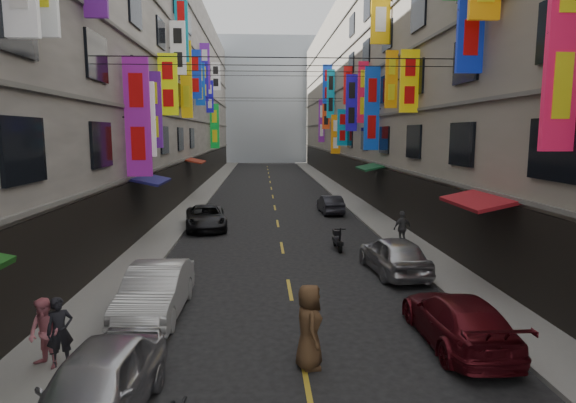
{
  "coord_description": "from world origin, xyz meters",
  "views": [
    {
      "loc": [
        -0.92,
        2.39,
        5.24
      ],
      "look_at": [
        -0.37,
        12.33,
        3.82
      ],
      "focal_mm": 30.0,
      "sensor_mm": 36.0,
      "label": 1
    }
  ],
  "objects": [
    {
      "name": "car_left_mid",
      "position": [
        -4.0,
        15.94,
        0.73
      ],
      "size": [
        1.63,
        4.45,
        1.46
      ],
      "primitive_type": "imported",
      "rotation": [
        0.0,
        0.0,
        -0.02
      ],
      "color": "silver",
      "rests_on": "ground"
    },
    {
      "name": "overhead_cables",
      "position": [
        0.0,
        30.0,
        8.8
      ],
      "size": [
        14.0,
        38.04,
        1.24
      ],
      "color": "black",
      "rests_on": "ground"
    },
    {
      "name": "building_row_left",
      "position": [
        -11.99,
        42.0,
        9.49
      ],
      "size": [
        10.14,
        90.0,
        19.0
      ],
      "color": "gray",
      "rests_on": "ground"
    },
    {
      "name": "shop_signage",
      "position": [
        -0.07,
        34.97,
        9.03
      ],
      "size": [
        14.0,
        55.0,
        12.48
      ],
      "color": "#0F13AF",
      "rests_on": "ground"
    },
    {
      "name": "haze_block",
      "position": [
        0.0,
        92.0,
        11.0
      ],
      "size": [
        18.0,
        8.0,
        22.0
      ],
      "primitive_type": "cube",
      "color": "#ABB5BF",
      "rests_on": "ground"
    },
    {
      "name": "pedestrian_lnear",
      "position": [
        -5.4,
        12.76,
        0.89
      ],
      "size": [
        0.75,
        0.74,
        1.55
      ],
      "primitive_type": "imported",
      "rotation": [
        0.0,
        0.0,
        0.57
      ],
      "color": "black",
      "rests_on": "sidewalk_left"
    },
    {
      "name": "lane_markings",
      "position": [
        0.0,
        39.0,
        0.0
      ],
      "size": [
        0.12,
        80.2,
        0.01
      ],
      "color": "gold",
      "rests_on": "ground"
    },
    {
      "name": "pedestrian_rfar",
      "position": [
        5.52,
        23.75,
        0.92
      ],
      "size": [
        1.06,
        0.84,
        1.59
      ],
      "primitive_type": "imported",
      "rotation": [
        0.0,
        0.0,
        3.53
      ],
      "color": "#505052",
      "rests_on": "sidewalk_right"
    },
    {
      "name": "pedestrian_crossing",
      "position": [
        0.11,
        12.57,
        0.96
      ],
      "size": [
        0.72,
        0.99,
        1.93
      ],
      "primitive_type": "imported",
      "rotation": [
        0.0,
        0.0,
        1.66
      ],
      "color": "#533821",
      "rests_on": "ground"
    },
    {
      "name": "car_left_near",
      "position": [
        -3.91,
        10.65,
        0.71
      ],
      "size": [
        2.01,
        4.29,
        1.42
      ],
      "primitive_type": "imported",
      "rotation": [
        0.0,
        0.0,
        -0.08
      ],
      "color": "silver",
      "rests_on": "ground"
    },
    {
      "name": "car_right_near",
      "position": [
        3.93,
        13.57,
        0.64
      ],
      "size": [
        1.8,
        4.4,
        1.28
      ],
      "primitive_type": "imported",
      "rotation": [
        0.0,
        0.0,
        3.15
      ],
      "color": "#520E15",
      "rests_on": "ground"
    },
    {
      "name": "car_right_mid",
      "position": [
        4.0,
        19.67,
        0.72
      ],
      "size": [
        2.06,
        4.38,
        1.45
      ],
      "primitive_type": "imported",
      "rotation": [
        0.0,
        0.0,
        3.23
      ],
      "color": "#B0AFB4",
      "rests_on": "ground"
    },
    {
      "name": "building_row_right",
      "position": [
        11.99,
        42.0,
        9.49
      ],
      "size": [
        10.14,
        90.0,
        19.0
      ],
      "color": "gray",
      "rests_on": "ground"
    },
    {
      "name": "sidewalk_right",
      "position": [
        6.0,
        42.0,
        0.06
      ],
      "size": [
        2.0,
        90.0,
        0.12
      ],
      "primitive_type": "cube",
      "color": "slate",
      "rests_on": "ground"
    },
    {
      "name": "car_left_far",
      "position": [
        -4.0,
        28.61,
        0.64
      ],
      "size": [
        2.77,
        4.87,
        1.28
      ],
      "primitive_type": "imported",
      "rotation": [
        0.0,
        0.0,
        0.14
      ],
      "color": "black",
      "rests_on": "ground"
    },
    {
      "name": "pedestrian_lfar",
      "position": [
        -5.67,
        12.65,
        0.9
      ],
      "size": [
        0.92,
        0.82,
        1.56
      ],
      "primitive_type": "imported",
      "rotation": [
        0.0,
        0.0,
        -0.49
      ],
      "color": "#D5717E",
      "rests_on": "sidewalk_left"
    },
    {
      "name": "sidewalk_left",
      "position": [
        -6.0,
        42.0,
        0.06
      ],
      "size": [
        2.0,
        90.0,
        0.12
      ],
      "primitive_type": "cube",
      "color": "slate",
      "rests_on": "ground"
    },
    {
      "name": "scooter_far_right",
      "position": [
        2.5,
        23.55,
        0.44
      ],
      "size": [
        0.5,
        1.8,
        1.14
      ],
      "rotation": [
        0.0,
        0.0,
        3.16
      ],
      "color": "black",
      "rests_on": "ground"
    },
    {
      "name": "car_right_far",
      "position": [
        3.58,
        33.39,
        0.6
      ],
      "size": [
        1.43,
        3.68,
        1.19
      ],
      "primitive_type": "imported",
      "rotation": [
        0.0,
        0.0,
        3.19
      ],
      "color": "#26272E",
      "rests_on": "ground"
    },
    {
      "name": "street_awnings",
      "position": [
        -1.26,
        26.0,
        3.0
      ],
      "size": [
        13.99,
        35.2,
        0.41
      ],
      "color": "#174F15",
      "rests_on": "ground"
    }
  ]
}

